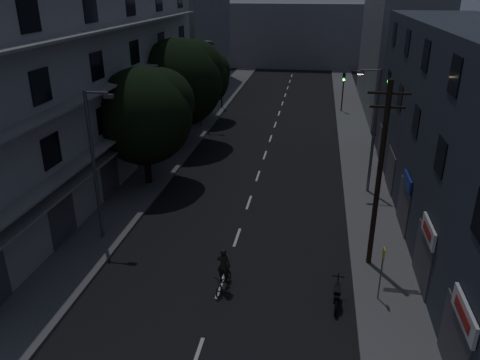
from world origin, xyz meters
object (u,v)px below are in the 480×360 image
(utility_pole, at_px, (379,174))
(motorcycle, at_px, (337,296))
(cyclist, at_px, (224,276))
(bus_stop_sign, at_px, (382,264))

(utility_pole, distance_m, motorcycle, 5.82)
(motorcycle, xyz_separation_m, cyclist, (-4.99, 0.29, 0.25))
(utility_pole, distance_m, bus_stop_sign, 4.16)
(cyclist, bearing_deg, motorcycle, 7.49)
(utility_pole, height_order, motorcycle, utility_pole)
(utility_pole, height_order, bus_stop_sign, utility_pole)
(utility_pole, relative_size, motorcycle, 4.75)
(bus_stop_sign, bearing_deg, cyclist, -177.75)
(motorcycle, distance_m, cyclist, 5.01)
(bus_stop_sign, height_order, cyclist, bus_stop_sign)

